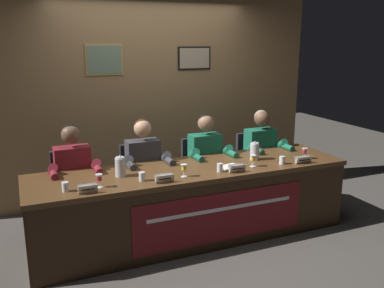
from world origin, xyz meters
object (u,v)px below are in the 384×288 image
at_px(nameplate_far_left, 88,189).
at_px(document_stack_center_right, 230,167).
at_px(nameplate_far_right, 303,160).
at_px(chair_far_left, 73,193).
at_px(water_cup_center_right, 220,168).
at_px(chair_far_right, 254,169).
at_px(panelist_center_left, 145,166).
at_px(juice_glass_far_right, 305,151).
at_px(chair_center_left, 141,184).
at_px(chair_center_right, 201,176).
at_px(nameplate_center_left, 165,178).
at_px(juice_glass_center_left, 184,168).
at_px(water_cup_far_left, 65,187).
at_px(juice_glass_center_right, 253,159).
at_px(water_cup_far_right, 282,161).
at_px(water_pitcher_left_side, 120,167).
at_px(nameplate_center_right, 237,168).
at_px(panelist_far_left, 74,174).
at_px(juice_glass_far_left, 99,178).
at_px(water_cup_center_left, 142,177).
at_px(panelist_center_right, 208,159).
at_px(panelist_far_right, 263,152).
at_px(conference_table, 197,192).
at_px(water_pitcher_right_side, 255,151).

bearing_deg(nameplate_far_left, document_stack_center_right, 7.53).
bearing_deg(nameplate_far_right, chair_far_left, 157.64).
distance_m(water_cup_center_right, chair_far_right, 1.32).
height_order(chair_far_left, panelist_center_left, panelist_center_left).
height_order(water_cup_center_right, juice_glass_far_right, juice_glass_far_right).
bearing_deg(chair_far_left, chair_far_right, 0.00).
relative_size(chair_center_left, chair_center_right, 1.00).
bearing_deg(juice_glass_far_right, water_cup_center_right, -177.38).
xyz_separation_m(nameplate_center_left, juice_glass_center_left, (0.23, 0.08, 0.05)).
bearing_deg(document_stack_center_right, water_cup_far_left, -177.36).
relative_size(chair_far_left, chair_center_right, 1.00).
bearing_deg(juice_glass_center_right, water_cup_far_right, -7.30).
xyz_separation_m(panelist_center_left, water_cup_center_right, (0.58, -0.66, 0.09)).
xyz_separation_m(water_cup_far_right, water_pitcher_left_side, (-1.67, 0.27, 0.06)).
bearing_deg(chair_far_left, chair_center_right, 0.00).
height_order(chair_center_right, nameplate_center_right, chair_center_right).
bearing_deg(nameplate_far_right, panelist_far_left, 162.02).
bearing_deg(nameplate_center_left, juice_glass_far_left, 170.59).
xyz_separation_m(chair_far_left, water_cup_center_right, (1.33, -0.86, 0.37)).
bearing_deg(water_cup_center_left, panelist_center_right, 32.78).
bearing_deg(juice_glass_center_right, panelist_center_left, 146.83).
height_order(panelist_far_left, nameplate_far_right, panelist_far_left).
distance_m(juice_glass_center_left, panelist_center_right, 0.88).
height_order(panelist_center_left, nameplate_center_right, panelist_center_left).
relative_size(juice_glass_far_left, panelist_far_right, 0.10).
distance_m(conference_table, panelist_far_right, 1.26).
xyz_separation_m(nameplate_center_left, water_pitcher_right_side, (1.16, 0.33, 0.05)).
relative_size(chair_far_left, panelist_far_left, 0.73).
xyz_separation_m(nameplate_far_left, nameplate_center_left, (0.70, 0.01, 0.00)).
distance_m(water_cup_far_right, document_stack_center_right, 0.58).
bearing_deg(nameplate_center_left, water_pitcher_right_side, 16.02).
bearing_deg(chair_far_left, water_cup_far_left, -100.55).
bearing_deg(water_cup_far_right, water_pitcher_left_side, 170.93).
bearing_deg(water_pitcher_left_side, water_cup_center_left, -55.26).
relative_size(nameplate_far_left, water_cup_center_left, 1.93).
height_order(chair_center_left, panelist_center_left, panelist_center_left).
bearing_deg(water_cup_center_left, chair_far_left, 123.03).
height_order(panelist_center_right, water_cup_far_right, panelist_center_right).
xyz_separation_m(panelist_far_left, juice_glass_far_left, (0.14, -0.65, 0.14)).
distance_m(panelist_center_left, nameplate_far_right, 1.71).
bearing_deg(conference_table, juice_glass_far_right, -3.47).
distance_m(water_cup_far_left, water_cup_center_left, 0.69).
relative_size(chair_center_left, panelist_center_right, 0.73).
distance_m(panelist_center_right, juice_glass_center_right, 0.69).
bearing_deg(chair_center_right, nameplate_far_left, -147.38).
xyz_separation_m(water_cup_far_left, water_cup_far_right, (2.22, -0.04, 0.00)).
relative_size(conference_table, panelist_far_left, 2.74).
xyz_separation_m(juice_glass_center_left, chair_center_right, (0.57, 0.86, -0.42)).
distance_m(panelist_center_right, nameplate_center_right, 0.74).
relative_size(water_cup_far_left, water_cup_center_right, 1.00).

